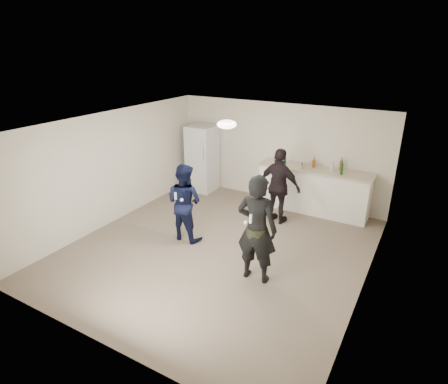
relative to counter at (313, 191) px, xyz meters
The scene contains 21 objects.
floor 2.92m from the counter, 111.45° to the right, with size 6.00×6.00×0.00m, color #6B5B4C.
ceiling 3.48m from the counter, 111.45° to the right, with size 6.00×6.00×0.00m, color silver.
wall_back 1.32m from the counter, 162.54° to the left, with size 6.00×6.00×0.00m, color beige.
wall_front 5.81m from the counter, 100.48° to the right, with size 6.00×6.00×0.00m, color beige.
wall_left 4.70m from the counter, 144.90° to the right, with size 6.00×6.00×0.00m, color beige.
wall_right 3.25m from the counter, 57.50° to the right, with size 6.00×6.00×0.00m, color beige.
counter is the anchor object (origin of this frame).
counter_top 0.55m from the counter, ahead, with size 2.68×0.64×0.04m, color beige.
fridge 3.13m from the counter, behind, with size 0.70×0.70×1.80m, color silver.
fridge_handle 2.96m from the counter, behind, with size 0.02×0.02×0.60m, color white.
ceiling_dome 3.23m from the counter, 113.88° to the right, with size 0.36×0.36×0.16m, color white.
shaker 0.71m from the counter, 150.57° to the right, with size 0.08×0.08×0.17m, color silver.
man 3.25m from the counter, 125.78° to the right, with size 0.79×0.62×1.63m, color #0F163F.
woman 3.25m from the counter, 89.81° to the right, with size 0.70×0.46×1.92m, color black.
camo_shorts 3.24m from the counter, 89.81° to the right, with size 0.34×0.34×0.28m, color #293217.
spectator 1.13m from the counter, 117.84° to the right, with size 1.01×0.42×1.73m, color black.
remote_man 3.51m from the counter, 123.07° to the right, with size 0.04×0.04×0.15m, color silver.
nunchuk_man 3.41m from the counter, 121.65° to the right, with size 0.07×0.07×0.07m, color silver.
remote_woman 3.55m from the counter, 89.83° to the right, with size 0.04×0.04×0.15m, color white.
nunchuk_woman 3.50m from the counter, 91.49° to the right, with size 0.07×0.07×0.07m, color white.
bottle_cluster 0.69m from the counter, 12.54° to the left, with size 1.42×0.34×0.25m.
Camera 1 is at (3.34, -5.64, 3.83)m, focal length 30.00 mm.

